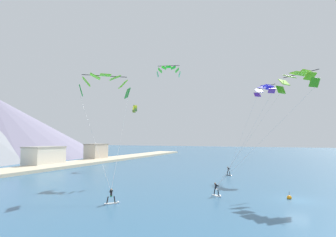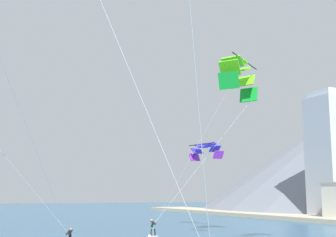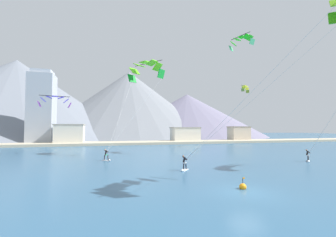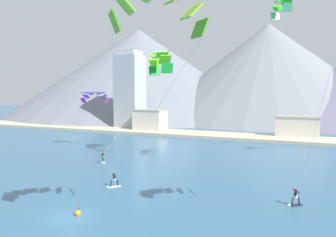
# 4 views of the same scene
# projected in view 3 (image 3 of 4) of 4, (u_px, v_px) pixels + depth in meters

# --- Properties ---
(ground_plane) EXTENTS (400.00, 400.00, 0.00)m
(ground_plane) POSITION_uv_depth(u_px,v_px,m) (245.00, 192.00, 16.79)
(ground_plane) COLOR #336084
(kitesurfer_near_lead) EXTENTS (1.51, 1.52, 1.83)m
(kitesurfer_near_lead) POSITION_uv_depth(u_px,v_px,m) (308.00, 158.00, 32.10)
(kitesurfer_near_lead) COLOR black
(kitesurfer_near_lead) RESTS_ON ground
(kitesurfer_near_trail) EXTENTS (1.41, 1.60, 1.78)m
(kitesurfer_near_trail) POSITION_uv_depth(u_px,v_px,m) (184.00, 166.00, 25.33)
(kitesurfer_near_trail) COLOR white
(kitesurfer_near_trail) RESTS_ON ground
(kitesurfer_mid_center) EXTENTS (1.43, 1.59, 1.82)m
(kitesurfer_mid_center) POSITION_uv_depth(u_px,v_px,m) (107.00, 157.00, 32.93)
(kitesurfer_mid_center) COLOR white
(kitesurfer_mid_center) RESTS_ON ground
(parafoil_kite_mid_center) EXTENTS (9.89, 9.46, 15.74)m
(parafoil_kite_mid_center) POSITION_uv_depth(u_px,v_px,m) (146.00, 69.00, 41.45)
(parafoil_kite_mid_center) COLOR #129229
(parafoil_kite_distant_high_outer) EXTENTS (3.09, 5.16, 2.36)m
(parafoil_kite_distant_high_outer) POSITION_uv_depth(u_px,v_px,m) (241.00, 41.00, 43.92)
(parafoil_kite_distant_high_outer) COLOR #50CA80
(parafoil_kite_distant_low_drift) EXTENTS (3.72, 3.07, 1.74)m
(parafoil_kite_distant_low_drift) POSITION_uv_depth(u_px,v_px,m) (245.00, 88.00, 60.08)
(parafoil_kite_distant_low_drift) COLOR olive
(parafoil_kite_distant_mid_solo) EXTENTS (5.78, 2.66, 2.18)m
(parafoil_kite_distant_mid_solo) POSITION_uv_depth(u_px,v_px,m) (55.00, 100.00, 41.67)
(parafoil_kite_distant_mid_solo) COLOR purple
(race_marker_buoy) EXTENTS (0.56, 0.56, 1.02)m
(race_marker_buoy) POSITION_uv_depth(u_px,v_px,m) (243.00, 187.00, 17.64)
(race_marker_buoy) COLOR orange
(race_marker_buoy) RESTS_ON ground
(shoreline_strip) EXTENTS (180.00, 10.00, 0.70)m
(shoreline_strip) POSITION_uv_depth(u_px,v_px,m) (141.00, 143.00, 69.51)
(shoreline_strip) COLOR beige
(shoreline_strip) RESTS_ON ground
(shore_building_harbour_front) EXTENTS (9.76, 6.19, 5.23)m
(shore_building_harbour_front) POSITION_uv_depth(u_px,v_px,m) (185.00, 135.00, 78.37)
(shore_building_harbour_front) COLOR silver
(shore_building_harbour_front) RESTS_ON ground
(shore_building_promenade_mid) EXTENTS (8.30, 5.68, 6.06)m
(shore_building_promenade_mid) POSITION_uv_depth(u_px,v_px,m) (70.00, 134.00, 66.22)
(shore_building_promenade_mid) COLOR silver
(shore_building_promenade_mid) RESTS_ON ground
(shore_building_quay_east) EXTENTS (7.42, 4.91, 5.54)m
(shore_building_quay_east) POSITION_uv_depth(u_px,v_px,m) (239.00, 134.00, 83.49)
(shore_building_quay_east) COLOR beige
(shore_building_quay_east) RESTS_ON ground
(highrise_tower) EXTENTS (7.00, 7.00, 22.54)m
(highrise_tower) POSITION_uv_depth(u_px,v_px,m) (42.00, 108.00, 68.66)
(highrise_tower) COLOR #A8ADB7
(highrise_tower) RESTS_ON ground
(mountain_peak_west_ridge) EXTENTS (91.88, 91.88, 25.68)m
(mountain_peak_west_ridge) POSITION_uv_depth(u_px,v_px,m) (187.00, 115.00, 136.80)
(mountain_peak_west_ridge) COLOR gray
(mountain_peak_west_ridge) RESTS_ON ground
(mountain_peak_central_summit) EXTENTS (100.35, 100.35, 38.36)m
(mountain_peak_central_summit) POSITION_uv_depth(u_px,v_px,m) (129.00, 104.00, 132.47)
(mountain_peak_central_summit) COLOR gray
(mountain_peak_central_summit) RESTS_ON ground
(mountain_peak_east_shoulder) EXTENTS (115.13, 115.13, 38.93)m
(mountain_peak_east_shoulder) POSITION_uv_depth(u_px,v_px,m) (16.00, 99.00, 110.79)
(mountain_peak_east_shoulder) COLOR slate
(mountain_peak_east_shoulder) RESTS_ON ground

